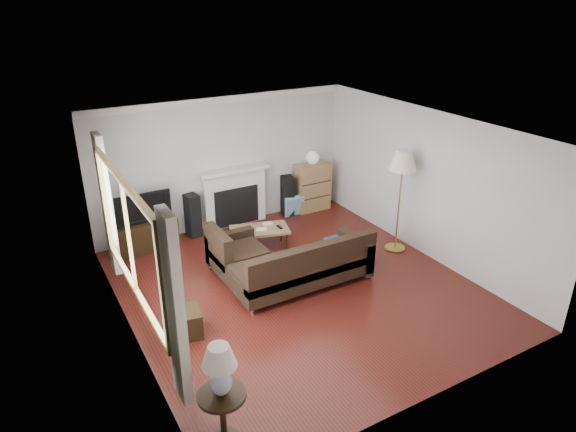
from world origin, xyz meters
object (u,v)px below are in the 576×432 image
coffee_table (260,238)px  bookshelf (312,187)px  tv_stand (145,235)px  sectional_sofa (302,263)px  floor_lamp (399,202)px  side_table (223,417)px

coffee_table → bookshelf: bearing=47.1°
tv_stand → sectional_sofa: bearing=-54.1°
floor_lamp → side_table: size_ratio=2.96×
tv_stand → bookshelf: (3.51, 0.05, 0.23)m
floor_lamp → sectional_sofa: bearing=-174.1°
side_table → bookshelf: bearing=49.5°
floor_lamp → side_table: bearing=-150.8°
tv_stand → floor_lamp: size_ratio=0.60×
tv_stand → side_table: size_ratio=1.76×
floor_lamp → side_table: 4.99m
coffee_table → floor_lamp: 2.51m
tv_stand → sectional_sofa: 3.00m
bookshelf → coffee_table: bearing=-148.8°
tv_stand → coffee_table: (1.75, -1.01, -0.07)m
coffee_table → side_table: 4.26m
bookshelf → tv_stand: bearing=-179.1°
tv_stand → bookshelf: bearing=0.9°
bookshelf → side_table: (-4.00, -4.68, -0.19)m
sectional_sofa → coffee_table: sectional_sofa is taller
coffee_table → side_table: (-2.24, -3.62, 0.11)m
tv_stand → sectional_sofa: size_ratio=0.45×
bookshelf → sectional_sofa: size_ratio=0.42×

